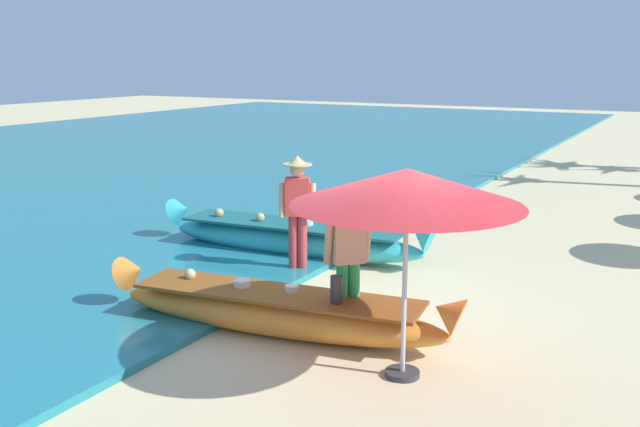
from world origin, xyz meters
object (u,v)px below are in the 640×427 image
object	(u,v)px
person_vendor_hatted	(298,206)
person_tourist_customer	(348,257)
patio_umbrella_large	(407,188)
boat_cyan_midground	(293,238)
boat_orange_foreground	(277,311)

from	to	relation	value
person_vendor_hatted	person_tourist_customer	world-z (taller)	person_vendor_hatted
person_vendor_hatted	patio_umbrella_large	distance (m)	3.89
person_tourist_customer	patio_umbrella_large	xyz separation A→B (m)	(0.97, -0.67, 1.00)
boat_cyan_midground	patio_umbrella_large	distance (m)	5.08
person_tourist_customer	boat_cyan_midground	bearing A→B (deg)	131.16
boat_orange_foreground	boat_cyan_midground	xyz separation A→B (m)	(-1.61, 3.05, 0.02)
boat_orange_foreground	boat_cyan_midground	distance (m)	3.45
boat_orange_foreground	patio_umbrella_large	distance (m)	2.47
boat_orange_foreground	person_tourist_customer	distance (m)	1.10
boat_cyan_midground	patio_umbrella_large	bearing A→B (deg)	-45.37
boat_orange_foreground	person_vendor_hatted	world-z (taller)	person_vendor_hatted
boat_cyan_midground	patio_umbrella_large	size ratio (longest dim) A/B	2.10
boat_orange_foreground	person_vendor_hatted	bearing A→B (deg)	114.59
boat_orange_foreground	person_tourist_customer	xyz separation A→B (m)	(0.79, 0.30, 0.69)
boat_cyan_midground	person_vendor_hatted	world-z (taller)	person_vendor_hatted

